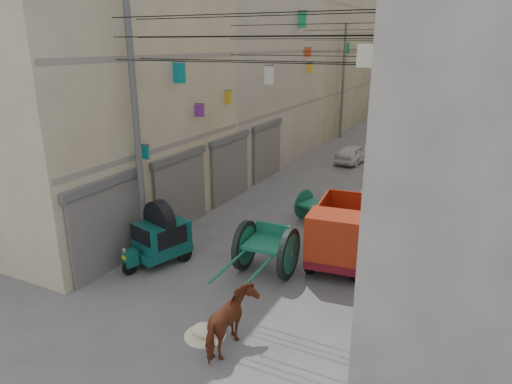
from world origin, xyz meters
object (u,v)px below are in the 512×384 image
Objects in this scene: tonga_cart at (266,248)px; distant_car_green at (410,111)px; mini_truck at (339,237)px; distant_car_white at (353,154)px; feed_sack at (205,330)px; second_cart at (317,207)px; horse at (231,323)px; distant_car_grey at (437,120)px; auto_rickshaw at (160,235)px.

distant_car_green is (-0.97, 33.47, -0.16)m from tonga_cart.
mini_truck reaches higher than distant_car_white.
tonga_cart is 3.56m from feed_sack.
tonga_cart is 2.14× the size of second_cart.
second_cart is at bearing -87.53° from horse.
mini_truck is at bearing -104.12° from horse.
mini_truck is at bearing -70.13° from distant_car_grey.
mini_truck is at bearing 111.37° from distant_car_white.
auto_rickshaw is at bearing -102.82° from second_cart.
second_cart reaches higher than feed_sack.
mini_truck is at bearing -42.86° from second_cart.
second_cart is 28.84m from distant_car_green.
horse reaches higher than feed_sack.
auto_rickshaw is 6.39m from second_cart.
feed_sack is (0.08, -8.15, -0.47)m from second_cart.
feed_sack is (3.31, -2.65, -0.77)m from auto_rickshaw.
distant_car_white is at bearing -87.09° from horse.
horse reaches higher than distant_car_white.
distant_car_grey is (1.86, 29.26, -0.20)m from tonga_cart.
distant_car_grey is at bearing 103.23° from second_cart.
second_cart is 8.16m from feed_sack.
distant_car_green reaches higher than feed_sack.
auto_rickshaw is at bearing 90.73° from distant_car_white.
mini_truck is 27.83m from distant_car_grey.
tonga_cart is at bearing 32.56° from auto_rickshaw.
horse is (-0.94, -5.07, -0.26)m from mini_truck.
second_cart is 8.34m from horse.
feed_sack is at bearing 72.62° from distant_car_green.
second_cart is 9.86m from distant_car_white.
distant_car_grey reaches higher than second_cart.
distant_car_green reaches higher than distant_car_white.
distant_car_white is at bearing 100.23° from auto_rickshaw.
tonga_cart is 2.30m from mini_truck.
auto_rickshaw is 4.30m from feed_sack.
second_cart is at bearing 72.91° from distant_car_green.
auto_rickshaw is 0.64× the size of distant_car_grey.
distant_car_grey is at bearing -93.33° from distant_car_white.
distant_car_white is at bearing 93.05° from tonga_cart.
horse is 18.20m from distant_car_white.
auto_rickshaw is at bearing -167.03° from tonga_cart.
mini_truck is 0.83× the size of distant_car_green.
feed_sack is at bearing -90.96° from tonga_cart.
distant_car_green reaches higher than distant_car_grey.
auto_rickshaw reaches higher than distant_car_grey.
tonga_cart is 4.65m from second_cart.
distant_car_green is (-1.83, 37.11, -0.05)m from horse.
horse is 32.92m from distant_car_grey.
tonga_cart is 0.93× the size of mini_truck.
auto_rickshaw is at bearing -79.65° from distant_car_grey.
feed_sack is 17.99m from distant_car_white.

